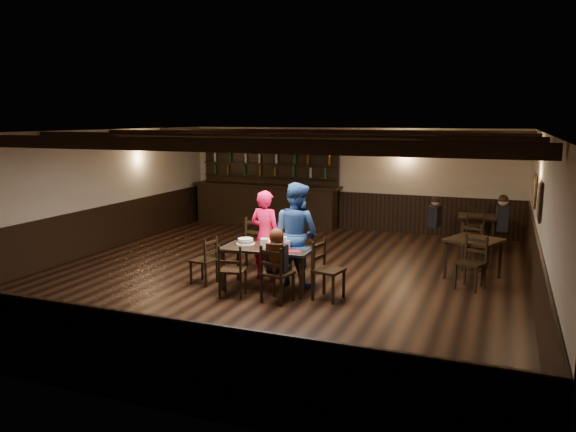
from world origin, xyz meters
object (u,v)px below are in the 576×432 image
(chair_near_right, at_px, (274,270))
(cake, at_px, (246,241))
(woman_pink, at_px, (265,235))
(bar_counter, at_px, (267,199))
(man_blue, at_px, (296,234))
(dining_table, at_px, (268,252))
(chair_near_left, at_px, (231,267))

(chair_near_right, relative_size, cake, 2.87)
(woman_pink, xyz_separation_m, cake, (-0.19, -0.45, -0.03))
(chair_near_right, bearing_deg, woman_pink, 119.56)
(bar_counter, bearing_deg, man_blue, -61.35)
(chair_near_right, bearing_deg, man_blue, 92.67)
(dining_table, height_order, bar_counter, bar_counter)
(man_blue, distance_m, bar_counter, 5.74)
(woman_pink, bearing_deg, man_blue, -175.94)
(woman_pink, xyz_separation_m, man_blue, (0.62, -0.05, 0.09))
(dining_table, distance_m, man_blue, 0.64)
(dining_table, xyz_separation_m, woman_pink, (-0.29, 0.54, 0.16))
(dining_table, xyz_separation_m, cake, (-0.47, 0.09, 0.13))
(chair_near_right, height_order, bar_counter, bar_counter)
(chair_near_left, distance_m, woman_pink, 1.23)
(cake, relative_size, bar_counter, 0.08)
(chair_near_left, bearing_deg, chair_near_right, -0.09)
(dining_table, distance_m, chair_near_left, 0.77)
(woman_pink, height_order, bar_counter, bar_counter)
(cake, bearing_deg, chair_near_left, -83.15)
(chair_near_right, distance_m, cake, 1.16)
(woman_pink, relative_size, cake, 5.03)
(chair_near_right, distance_m, bar_counter, 6.79)
(bar_counter, bearing_deg, cake, -70.33)
(chair_near_left, height_order, woman_pink, woman_pink)
(cake, distance_m, bar_counter, 5.78)
(man_blue, xyz_separation_m, bar_counter, (-2.75, 5.04, -0.19))
(chair_near_left, bearing_deg, man_blue, 57.77)
(chair_near_left, xyz_separation_m, chair_near_right, (0.77, -0.00, 0.03))
(dining_table, relative_size, woman_pink, 0.94)
(chair_near_right, xyz_separation_m, woman_pink, (-0.67, 1.19, 0.28))
(bar_counter, bearing_deg, chair_near_left, -71.78)
(dining_table, bearing_deg, chair_near_right, -59.14)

